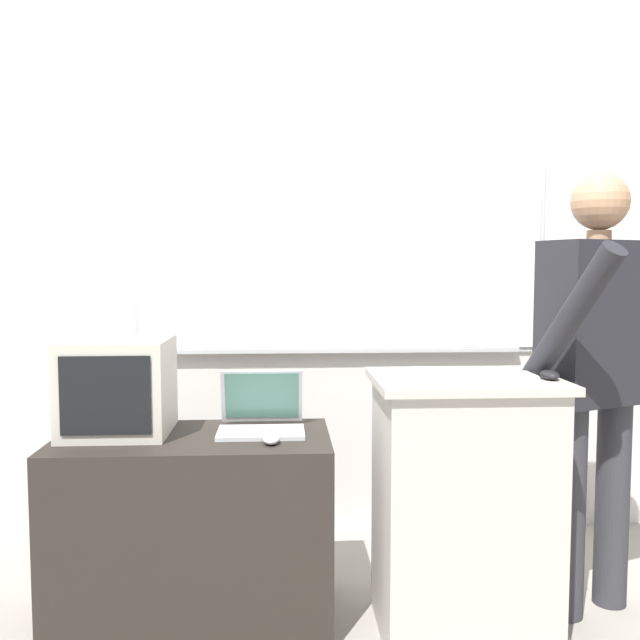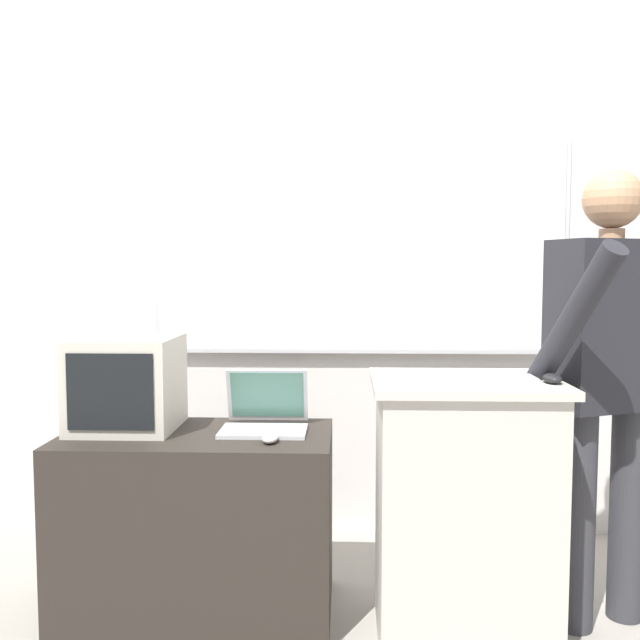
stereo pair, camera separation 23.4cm
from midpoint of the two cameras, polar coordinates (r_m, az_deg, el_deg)
The scene contains 9 objects.
back_wall at distance 3.46m, azimuth 6.71°, elevation 5.63°, with size 6.40×0.17×2.84m.
lectern_podium at distance 2.59m, azimuth 14.60°, elevation -15.26°, with size 0.66×0.52×0.96m.
side_desk at distance 2.77m, azimuth -7.75°, elevation -16.59°, with size 1.04×0.55×0.71m.
person_presenter at distance 2.76m, azimuth 25.38°, elevation -3.45°, with size 0.60×0.66×1.70m.
laptop at distance 2.70m, azimuth -2.13°, elevation -7.84°, with size 0.33×0.28×0.23m.
wireless_keyboard at distance 2.41m, azimuth 15.07°, elevation -4.83°, with size 0.46×0.13×0.02m.
computer_mouse_by_laptop at distance 2.50m, azimuth -1.54°, elevation -9.93°, with size 0.06×0.10×0.03m.
computer_mouse_by_keyboard at distance 2.47m, azimuth 21.58°, elevation -4.61°, with size 0.06×0.10×0.03m.
crt_monitor at distance 2.75m, azimuth -13.65°, elevation -5.21°, with size 0.39×0.39×0.36m.
Camera 2 is at (-0.16, -2.07, 1.35)m, focal length 38.00 mm.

